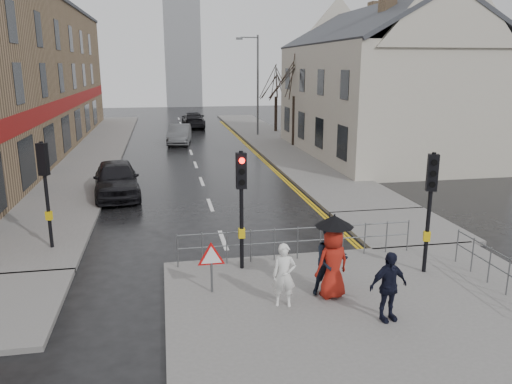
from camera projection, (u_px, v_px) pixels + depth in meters
name	position (u px, v px, depth m)	size (l,w,h in m)	color
ground	(236.00, 276.00, 14.11)	(120.00, 120.00, 0.00)	black
near_pavement	(390.00, 325.00, 11.29)	(10.00, 9.00, 0.14)	#605E5B
left_pavement	(96.00, 149.00, 34.83)	(4.00, 44.00, 0.14)	#605E5B
right_pavement	(271.00, 140.00, 39.06)	(4.00, 40.00, 0.14)	#605E5B
pavement_bridge_right	(401.00, 227.00, 18.11)	(4.00, 4.20, 0.14)	#605E5B
building_right_cream	(378.00, 81.00, 32.22)	(9.00, 16.40, 10.10)	#B6AC9E
church_tower	(182.00, 42.00, 71.20)	(5.00, 5.00, 18.00)	gray
traffic_signal_near_left	(241.00, 190.00, 13.72)	(0.28, 0.27, 3.40)	black
traffic_signal_near_right	(431.00, 192.00, 13.48)	(0.34, 0.33, 3.40)	black
traffic_signal_far_left	(45.00, 176.00, 15.37)	(0.34, 0.33, 3.40)	black
guard_railing_front	(298.00, 236.00, 14.82)	(7.14, 0.04, 1.00)	#595B5E
guard_railing_side	(509.00, 269.00, 12.45)	(0.04, 4.54, 1.00)	#595B5E
warning_sign	(211.00, 259.00, 12.56)	(0.80, 0.07, 1.35)	#595B5E
street_lamp	(256.00, 79.00, 40.65)	(1.83, 0.25, 8.00)	#595B5E
tree_near	(295.00, 75.00, 35.14)	(2.40, 2.40, 6.58)	black
tree_far	(276.00, 81.00, 43.02)	(2.40, 2.40, 5.64)	black
pedestrian_a	(284.00, 275.00, 11.89)	(0.57, 0.37, 1.55)	white
pedestrian_b	(331.00, 261.00, 12.45)	(0.88, 0.69, 1.81)	black
pedestrian_with_umbrella	(333.00, 254.00, 12.25)	(0.98, 0.96, 2.13)	#A01D12
pedestrian_d	(388.00, 286.00, 11.20)	(0.96, 0.40, 1.63)	black
car_parked	(116.00, 179.00, 22.42)	(1.93, 4.79, 1.63)	black
car_mid	(179.00, 134.00, 37.57)	(1.54, 4.42, 1.46)	#494B4E
car_far	(193.00, 120.00, 47.30)	(2.08, 5.11, 1.48)	black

